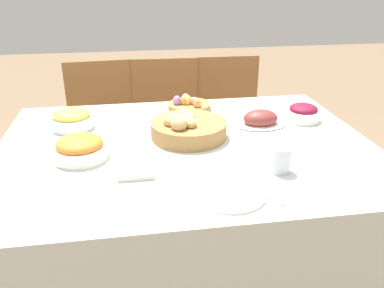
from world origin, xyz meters
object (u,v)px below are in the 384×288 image
object	(u,v)px
chair_far_right	(229,124)
fork	(186,198)
ham_platter	(260,120)
dinner_plate	(230,193)
carrot_bowl	(80,148)
bread_basket	(188,128)
beet_salad_bowl	(303,113)
butter_dish	(135,172)
chair_far_center	(167,128)
pineapple_bowl	(72,119)
spoon	(281,190)
egg_basket	(189,105)
drinking_cup	(281,159)
knife	(272,191)
chair_far_left	(104,132)

from	to	relation	value
chair_far_right	fork	size ratio (longest dim) A/B	5.11
chair_far_right	ham_platter	size ratio (longest dim) A/B	3.75
chair_far_right	dinner_plate	size ratio (longest dim) A/B	3.92
carrot_bowl	fork	bearing A→B (deg)	-44.93
fork	bread_basket	bearing A→B (deg)	78.33
beet_salad_bowl	carrot_bowl	bearing A→B (deg)	-165.88
chair_far_right	bread_basket	bearing A→B (deg)	-113.14
beet_salad_bowl	dinner_plate	distance (m)	0.78
butter_dish	chair_far_center	bearing A→B (deg)	79.02
bread_basket	chair_far_center	bearing A→B (deg)	90.59
bread_basket	pineapple_bowl	distance (m)	0.53
ham_platter	beet_salad_bowl	distance (m)	0.21
dinner_plate	spoon	bearing A→B (deg)	0.00
bread_basket	carrot_bowl	bearing A→B (deg)	-162.42
pineapple_bowl	carrot_bowl	distance (m)	0.33
carrot_bowl	egg_basket	bearing A→B (deg)	44.55
drinking_cup	butter_dish	distance (m)	0.51
egg_basket	ham_platter	size ratio (longest dim) A/B	0.88
egg_basket	pineapple_bowl	distance (m)	0.57
pineapple_bowl	beet_salad_bowl	bearing A→B (deg)	-4.18
chair_far_right	ham_platter	world-z (taller)	chair_far_right
knife	butter_dish	world-z (taller)	butter_dish
chair_far_left	bread_basket	world-z (taller)	chair_far_left
chair_far_left	dinner_plate	world-z (taller)	chair_far_left
chair_far_left	beet_salad_bowl	xyz separation A→B (m)	(0.97, -0.72, 0.32)
beet_salad_bowl	chair_far_left	bearing A→B (deg)	143.38
bread_basket	ham_platter	xyz separation A→B (m)	(0.35, 0.09, -0.02)
bread_basket	butter_dish	world-z (taller)	bread_basket
bread_basket	beet_salad_bowl	distance (m)	0.57
chair_far_right	butter_dish	distance (m)	1.34
chair_far_right	chair_far_left	size ratio (longest dim) A/B	1.00
chair_far_right	pineapple_bowl	size ratio (longest dim) A/B	4.80
spoon	egg_basket	bearing A→B (deg)	104.48
dinner_plate	fork	distance (m)	0.14
egg_basket	dinner_plate	distance (m)	0.83
pineapple_bowl	drinking_cup	xyz separation A→B (m)	(0.77, -0.55, 0.00)
pineapple_bowl	butter_dish	bearing A→B (deg)	-62.24
chair_far_left	pineapple_bowl	bearing A→B (deg)	-101.90
knife	drinking_cup	bearing A→B (deg)	58.04
chair_far_left	dinner_plate	size ratio (longest dim) A/B	3.92
chair_far_right	drinking_cup	bearing A→B (deg)	-93.43
ham_platter	spoon	bearing A→B (deg)	-101.32
beet_salad_bowl	spoon	size ratio (longest dim) A/B	0.86
fork	drinking_cup	size ratio (longest dim) A/B	1.89
carrot_bowl	butter_dish	size ratio (longest dim) A/B	1.64
pineapple_bowl	ham_platter	bearing A→B (deg)	-6.82
knife	spoon	distance (m)	0.03
chair_far_center	fork	bearing A→B (deg)	-90.99
bread_basket	egg_basket	distance (m)	0.35
ham_platter	butter_dish	bearing A→B (deg)	-145.41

